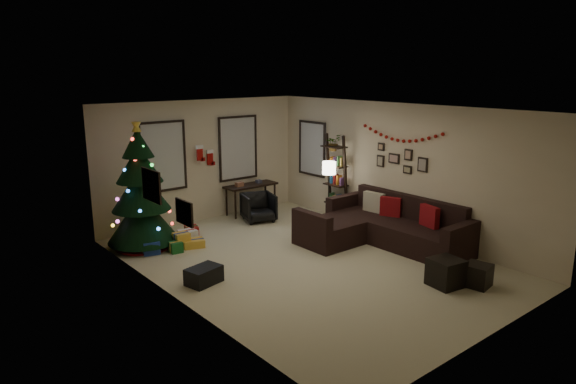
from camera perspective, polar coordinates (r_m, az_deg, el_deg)
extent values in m
plane|color=beige|center=(9.32, 1.89, -7.65)|extent=(7.00, 7.00, 0.00)
plane|color=white|center=(8.72, 2.03, 9.14)|extent=(7.00, 7.00, 0.00)
plane|color=beige|center=(11.73, -9.47, 3.41)|extent=(5.00, 0.00, 5.00)
plane|color=beige|center=(6.81, 21.93, -4.65)|extent=(5.00, 0.00, 5.00)
plane|color=beige|center=(7.55, -12.40, -2.25)|extent=(0.00, 7.00, 7.00)
plane|color=beige|center=(10.72, 12.03, 2.36)|extent=(0.00, 7.00, 7.00)
cube|color=#728CB2|center=(11.23, -13.62, 3.81)|extent=(0.94, 0.02, 1.35)
cube|color=beige|center=(11.23, -13.62, 3.81)|extent=(0.94, 0.03, 1.35)
cube|color=#728CB2|center=(12.17, -5.56, 4.84)|extent=(0.94, 0.02, 1.35)
cube|color=beige|center=(12.17, -5.56, 4.84)|extent=(0.94, 0.03, 1.35)
cube|color=#728CB2|center=(12.39, 2.71, 4.81)|extent=(0.05, 0.27, 1.17)
cube|color=beige|center=(12.39, 2.71, 4.81)|extent=(0.05, 0.45, 1.17)
cylinder|color=black|center=(10.40, -15.59, -5.03)|extent=(0.10, 0.10, 0.30)
cone|color=black|center=(10.27, -15.75, -2.68)|extent=(1.34, 1.34, 0.94)
cone|color=black|center=(10.14, -15.94, 0.27)|extent=(1.10, 1.10, 0.79)
cone|color=black|center=(10.05, -16.12, 3.01)|extent=(0.87, 0.87, 0.69)
cone|color=black|center=(9.99, -16.26, 5.23)|extent=(0.59, 0.59, 0.54)
cylinder|color=maroon|center=(10.44, -15.55, -5.69)|extent=(1.08, 1.08, 0.04)
cube|color=silver|center=(10.55, -10.98, -4.73)|extent=(0.35, 0.28, 0.22)
cube|color=gold|center=(10.15, -11.65, -5.25)|extent=(0.28, 0.25, 0.30)
cube|color=maroon|center=(10.92, -10.58, -4.19)|extent=(0.25, 0.30, 0.18)
cube|color=navy|center=(9.95, -14.84, -5.95)|extent=(0.30, 0.22, 0.25)
cube|color=#14591E|center=(9.95, -12.25, -5.96)|extent=(0.22, 0.22, 0.20)
cube|color=silver|center=(10.30, -16.41, -5.30)|extent=(0.26, 0.26, 0.28)
cube|color=gold|center=(10.18, -10.37, -5.58)|extent=(0.40, 0.30, 0.15)
cube|color=maroon|center=(10.57, -13.32, -4.98)|extent=(0.28, 0.22, 0.16)
cube|color=black|center=(10.39, 11.83, -4.36)|extent=(0.98, 2.60, 0.46)
cube|color=black|center=(10.56, 13.27, -1.56)|extent=(0.20, 2.60, 0.46)
cube|color=black|center=(9.59, 18.43, -5.47)|extent=(0.98, 0.20, 0.72)
cube|color=black|center=(11.24, 6.29, -2.11)|extent=(0.98, 0.20, 0.72)
cube|color=black|center=(10.23, 4.91, -4.40)|extent=(0.92, 0.98, 0.46)
cube|color=black|center=(9.83, 2.63, -4.32)|extent=(0.18, 0.98, 0.72)
cube|color=maroon|center=(10.06, 15.31, -2.69)|extent=(0.22, 0.45, 0.44)
cube|color=maroon|center=(10.60, 11.23, -1.66)|extent=(0.27, 0.42, 0.41)
cube|color=beige|center=(10.87, 9.45, -1.26)|extent=(0.18, 0.47, 0.46)
cube|color=black|center=(8.62, 17.01, -8.48)|extent=(0.53, 0.53, 0.44)
cube|color=black|center=(8.78, 20.14, -8.61)|extent=(0.44, 0.44, 0.36)
cube|color=black|center=(12.22, -4.12, 0.74)|extent=(1.29, 0.46, 0.05)
cylinder|color=black|center=(11.85, -5.81, -1.46)|extent=(0.05, 0.05, 0.65)
cylinder|color=black|center=(12.15, -6.78, -1.11)|extent=(0.05, 0.05, 0.65)
cylinder|color=black|center=(12.49, -1.47, -0.61)|extent=(0.05, 0.05, 0.65)
cylinder|color=black|center=(12.78, -2.50, -0.30)|extent=(0.05, 0.05, 0.65)
imported|color=black|center=(11.65, -3.26, -1.68)|extent=(0.77, 0.74, 0.64)
cube|color=black|center=(11.49, 6.34, 1.41)|extent=(0.05, 0.05, 1.95)
cube|color=black|center=(11.85, 4.54, 1.82)|extent=(0.05, 0.05, 1.95)
cube|color=black|center=(11.78, 5.26, -1.24)|extent=(0.30, 0.54, 0.03)
cube|color=black|center=(11.68, 5.30, 0.82)|extent=(0.30, 0.54, 0.03)
cube|color=black|center=(11.60, 5.35, 2.91)|extent=(0.30, 0.54, 0.03)
cube|color=black|center=(11.52, 5.40, 5.04)|extent=(0.30, 0.54, 0.03)
imported|color=#4C4C4C|center=(11.60, 5.02, 5.71)|extent=(0.49, 0.44, 0.48)
cylinder|color=black|center=(11.57, 4.43, -3.39)|extent=(0.24, 0.24, 0.03)
cylinder|color=black|center=(11.41, 4.49, -0.52)|extent=(0.03, 0.03, 1.17)
cylinder|color=white|center=(11.28, 4.55, 2.66)|extent=(0.29, 0.29, 0.28)
cube|color=black|center=(8.16, -14.83, 0.69)|extent=(0.04, 0.60, 0.50)
cube|color=tan|center=(8.16, -14.83, 0.69)|extent=(0.01, 0.54, 0.45)
cube|color=black|center=(7.33, -11.36, -2.24)|extent=(0.04, 0.45, 0.35)
cube|color=beige|center=(7.33, -11.36, -2.24)|extent=(0.01, 0.41, 0.31)
cube|color=black|center=(10.31, 14.62, 2.93)|extent=(0.03, 0.22, 0.28)
cube|color=black|center=(10.49, 13.12, 4.02)|extent=(0.03, 0.18, 0.22)
cube|color=black|center=(10.54, 13.04, 2.41)|extent=(0.03, 0.20, 0.16)
cube|color=black|center=(10.72, 11.61, 3.64)|extent=(0.03, 0.26, 0.20)
cube|color=black|center=(10.96, 10.16, 3.38)|extent=(0.03, 0.18, 0.24)
cube|color=black|center=(10.91, 10.23, 4.93)|extent=(0.03, 0.16, 0.16)
cube|color=#990F0C|center=(11.47, -9.70, 4.17)|extent=(0.14, 0.04, 0.30)
cube|color=white|center=(11.44, -9.73, 4.91)|extent=(0.16, 0.05, 0.08)
cube|color=#990F0C|center=(11.52, -9.37, 3.57)|extent=(0.10, 0.04, 0.08)
cube|color=#990F0C|center=(11.77, -8.60, 3.72)|extent=(0.14, 0.04, 0.30)
cube|color=white|center=(11.74, -8.62, 4.44)|extent=(0.16, 0.05, 0.08)
cube|color=#990F0C|center=(11.82, -8.29, 3.14)|extent=(0.10, 0.04, 0.08)
cube|color=black|center=(8.47, -9.26, -9.05)|extent=(0.62, 0.48, 0.27)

